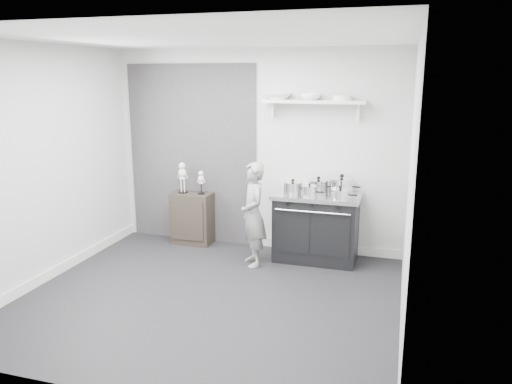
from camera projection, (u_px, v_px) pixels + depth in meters
ground at (209, 297)px, 5.41m from camera, size 4.00×4.00×0.00m
room_shell at (203, 145)px, 5.20m from camera, size 4.02×3.62×2.71m
wall_shelf at (314, 103)px, 6.29m from camera, size 1.30×0.26×0.24m
stove at (316, 226)px, 6.43m from camera, size 1.10×0.68×0.88m
side_cabinet at (192, 218)px, 7.08m from camera, size 0.56×0.33×0.73m
child at (253, 214)px, 6.20m from camera, size 0.52×0.57×1.32m
pot_front_left at (293, 188)px, 6.33m from camera, size 0.33×0.24×0.19m
pot_back_left at (318, 185)px, 6.44m from camera, size 0.35×0.27×0.20m
pot_back_right at (341, 185)px, 6.34m from camera, size 0.39×0.31×0.25m
pot_front_right at (340, 194)px, 6.06m from camera, size 0.32×0.23×0.16m
pot_front_center at (309, 191)px, 6.18m from camera, size 0.27×0.19×0.17m
skeleton_full at (182, 175)px, 6.97m from camera, size 0.14×0.09×0.50m
skeleton_torso at (201, 181)px, 6.91m from camera, size 0.11×0.07×0.38m
bowl_large at (278, 96)px, 6.40m from camera, size 0.33×0.33×0.08m
bowl_small at (311, 97)px, 6.28m from camera, size 0.26×0.26×0.08m
plate_stack at (342, 98)px, 6.17m from camera, size 0.24×0.24×0.06m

